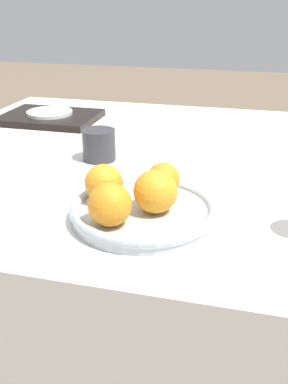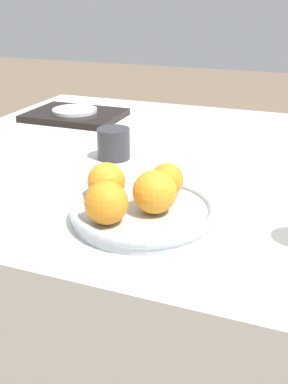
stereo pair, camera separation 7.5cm
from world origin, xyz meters
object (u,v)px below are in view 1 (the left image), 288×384
Objects in this scene: fruit_platter at (144,211)px; orange_2 at (163,179)px; side_plate at (50,113)px; cup_1 at (99,145)px; orange_3 at (110,205)px; orange_0 at (155,191)px; serving_tray at (50,117)px; napkin at (177,166)px; orange_1 at (104,183)px.

fruit_platter is 0.08m from orange_2.
cup_1 is (0.26, -0.29, 0.01)m from side_plate.
orange_3 is 0.51× the size of side_plate.
fruit_platter is at bearing 162.20° from orange_0.
cup_1 is (-0.14, 0.33, -0.02)m from orange_3.
serving_tray is 1.94× the size of napkin.
orange_0 reaches higher than cup_1.
orange_2 reaches higher than side_plate.
napkin is at bearing 87.86° from fruit_platter.
fruit_platter is 3.33× the size of cup_1.
orange_2 is 0.15m from orange_3.
orange_1 reaches higher than fruit_platter.
serving_tray is 3.70× the size of cup_1.
orange_1 is 0.65m from serving_tray.
orange_1 is 0.24× the size of serving_tray.
fruit_platter reaches higher than napkin.
orange_1 is at bearing -109.19° from napkin.
orange_3 is 0.92× the size of cup_1.
side_plate is at bearing 0.00° from serving_tray.
orange_0 is 0.96× the size of cup_1.
side_plate is 1.79× the size of cup_1.
cup_1 is 0.19m from napkin.
side_plate reaches higher than fruit_platter.
orange_2 reaches higher than fruit_platter.
side_plate is 0.94× the size of napkin.
cup_1 reaches higher than serving_tray.
orange_3 is 0.25× the size of serving_tray.
serving_tray is 2.06× the size of side_plate.
cup_1 is (-0.10, 0.25, -0.02)m from orange_1.
orange_0 is at bearing -88.17° from orange_2.
cup_1 reaches higher than napkin.
napkin is at bearing 81.86° from orange_3.
serving_tray is (-0.46, 0.49, -0.04)m from orange_2.
serving_tray is (-0.44, 0.55, -0.00)m from fruit_platter.
cup_1 reaches higher than fruit_platter.
serving_tray is at bearing 129.35° from orange_0.
orange_1 reaches higher than serving_tray.
orange_1 is at bearing 168.81° from orange_0.
fruit_platter is 0.70m from serving_tray.
orange_1 is at bearing 115.14° from orange_3.
serving_tray is (-0.46, 0.56, -0.05)m from orange_0.
serving_tray is at bearing 146.51° from napkin.
orange_2 is 0.67m from serving_tray.
cup_1 is 0.52× the size of napkin.
orange_2 reaches higher than cup_1.
orange_1 is (-0.10, 0.02, -0.00)m from orange_0.
napkin is (-0.01, 0.19, -0.05)m from orange_2.
fruit_platter is at bearing -92.14° from napkin.
serving_tray reaches higher than napkin.
orange_0 is at bearing -11.19° from orange_1.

